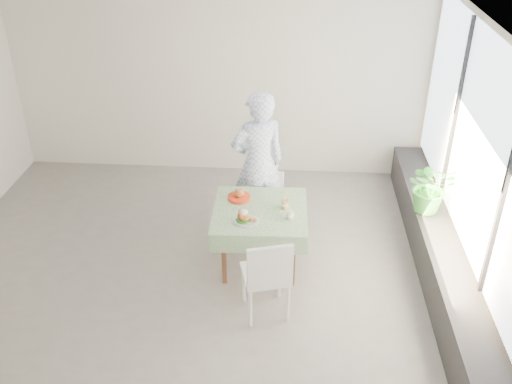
# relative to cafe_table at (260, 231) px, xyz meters

# --- Properties ---
(floor) EXTENTS (6.00, 6.00, 0.00)m
(floor) POSITION_rel_cafe_table_xyz_m (-0.77, -0.11, -0.46)
(floor) COLOR slate
(floor) RESTS_ON ground
(ceiling) EXTENTS (6.00, 6.00, 0.00)m
(ceiling) POSITION_rel_cafe_table_xyz_m (-0.77, -0.11, 2.34)
(ceiling) COLOR white
(ceiling) RESTS_ON ground
(wall_back) EXTENTS (6.00, 0.02, 2.80)m
(wall_back) POSITION_rel_cafe_table_xyz_m (-0.77, 2.39, 0.94)
(wall_back) COLOR silver
(wall_back) RESTS_ON ground
(wall_front) EXTENTS (6.00, 0.02, 2.80)m
(wall_front) POSITION_rel_cafe_table_xyz_m (-0.77, -2.61, 0.94)
(wall_front) COLOR silver
(wall_front) RESTS_ON ground
(wall_right) EXTENTS (0.02, 5.00, 2.80)m
(wall_right) POSITION_rel_cafe_table_xyz_m (2.23, -0.11, 0.94)
(wall_right) COLOR silver
(wall_right) RESTS_ON ground
(window_pane) EXTENTS (0.01, 4.80, 2.18)m
(window_pane) POSITION_rel_cafe_table_xyz_m (2.20, -0.11, 1.19)
(window_pane) COLOR #D1E0F9
(window_pane) RESTS_ON ground
(window_ledge) EXTENTS (0.40, 4.80, 0.50)m
(window_ledge) POSITION_rel_cafe_table_xyz_m (2.03, -0.11, -0.21)
(window_ledge) COLOR black
(window_ledge) RESTS_ON ground
(cafe_table) EXTENTS (1.06, 1.06, 0.74)m
(cafe_table) POSITION_rel_cafe_table_xyz_m (0.00, 0.00, 0.00)
(cafe_table) COLOR brown
(cafe_table) RESTS_ON ground
(chair_far) EXTENTS (0.45, 0.45, 0.79)m
(chair_far) POSITION_rel_cafe_table_xyz_m (0.02, 0.72, -0.22)
(chair_far) COLOR white
(chair_far) RESTS_ON ground
(chair_near) EXTENTS (0.56, 0.56, 0.97)m
(chair_near) POSITION_rel_cafe_table_xyz_m (0.11, -0.85, -0.16)
(chair_near) COLOR white
(chair_near) RESTS_ON ground
(diner) EXTENTS (0.81, 0.69, 1.87)m
(diner) POSITION_rel_cafe_table_xyz_m (-0.08, 0.74, 0.48)
(diner) COLOR #8AA4DD
(diner) RESTS_ON ground
(main_dish) EXTENTS (0.29, 0.29, 0.15)m
(main_dish) POSITION_rel_cafe_table_xyz_m (-0.15, -0.26, 0.33)
(main_dish) COLOR white
(main_dish) RESTS_ON cafe_table
(juice_cup_orange) EXTENTS (0.09, 0.09, 0.24)m
(juice_cup_orange) POSITION_rel_cafe_table_xyz_m (0.27, 0.05, 0.34)
(juice_cup_orange) COLOR white
(juice_cup_orange) RESTS_ON cafe_table
(juice_cup_lemonade) EXTENTS (0.08, 0.08, 0.24)m
(juice_cup_lemonade) POSITION_rel_cafe_table_xyz_m (0.34, -0.16, 0.34)
(juice_cup_lemonade) COLOR white
(juice_cup_lemonade) RESTS_ON cafe_table
(second_dish) EXTENTS (0.26, 0.26, 0.12)m
(second_dish) POSITION_rel_cafe_table_xyz_m (-0.26, 0.22, 0.32)
(second_dish) COLOR #B72B12
(second_dish) RESTS_ON cafe_table
(potted_plant) EXTENTS (0.59, 0.52, 0.64)m
(potted_plant) POSITION_rel_cafe_table_xyz_m (1.98, 0.53, 0.36)
(potted_plant) COLOR #2F7527
(potted_plant) RESTS_ON window_ledge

